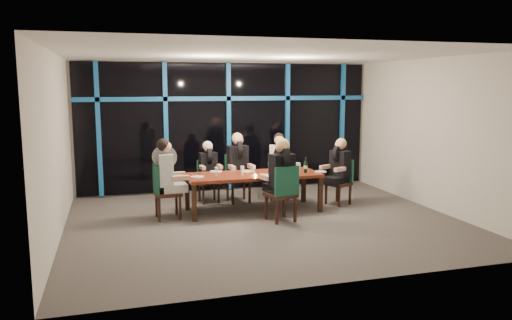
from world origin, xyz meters
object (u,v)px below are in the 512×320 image
object	(u,v)px
chair_far_left	(208,179)
water_pitcher	(297,168)
diner_end_right	(339,162)
chair_far_right	(279,173)
chair_end_left	(163,189)
chair_end_right	(341,179)
diner_end_left	(167,167)
chair_far_mid	(237,175)
diner_far_mid	(238,157)
diner_far_left	(208,163)
diner_near_mid	(281,168)
wine_bottle	(306,167)
dining_table	(253,177)
diner_far_right	(279,156)
chair_near_mid	(283,191)

from	to	relation	value
chair_far_left	water_pitcher	bearing A→B (deg)	-45.41
diner_end_right	water_pitcher	distance (m)	1.08
chair_far_right	chair_end_left	size ratio (longest dim) A/B	0.96
chair_end_right	water_pitcher	bearing A→B (deg)	-98.19
chair_end_left	diner_end_left	bearing A→B (deg)	-90.00
diner_end_left	diner_end_right	xyz separation A→B (m)	(3.53, 0.13, -0.07)
chair_far_mid	chair_far_right	xyz separation A→B (m)	(0.95, 0.06, -0.01)
chair_far_left	chair_far_mid	distance (m)	0.63
chair_far_left	chair_far_mid	world-z (taller)	chair_far_mid
diner_far_mid	water_pitcher	distance (m)	1.41
chair_far_right	diner_far_left	bearing A→B (deg)	-166.26
diner_end_right	diner_near_mid	world-z (taller)	diner_near_mid
chair_far_left	diner_far_left	distance (m)	0.36
chair_end_right	wine_bottle	bearing A→B (deg)	-98.52
dining_table	chair_far_right	world-z (taller)	chair_far_right
chair_far_mid	diner_near_mid	world-z (taller)	diner_near_mid
diner_end_left	dining_table	bearing A→B (deg)	-89.88
chair_far_mid	diner_far_right	xyz separation A→B (m)	(0.93, -0.02, 0.38)
chair_end_right	chair_near_mid	world-z (taller)	chair_near_mid
chair_far_mid	water_pitcher	size ratio (longest dim) A/B	4.57
chair_far_left	diner_far_left	bearing A→B (deg)	-90.00
dining_table	wine_bottle	distance (m)	1.06
diner_far_right	diner_end_left	xyz separation A→B (m)	(-2.52, -0.98, 0.04)
chair_end_left	wine_bottle	xyz separation A→B (m)	(2.79, -0.09, 0.30)
diner_end_right	water_pitcher	xyz separation A→B (m)	(-1.04, -0.29, -0.04)
chair_near_mid	diner_near_mid	size ratio (longest dim) A/B	1.03
chair_end_left	diner_near_mid	bearing A→B (deg)	-112.59
dining_table	chair_end_right	xyz separation A→B (m)	(1.93, 0.07, -0.15)
chair_end_right	diner_near_mid	world-z (taller)	diner_near_mid
wine_bottle	diner_far_right	bearing A→B (deg)	99.98
chair_far_left	diner_far_right	world-z (taller)	diner_far_right
diner_end_right	diner_end_left	bearing A→B (deg)	-112.42
dining_table	chair_far_left	distance (m)	1.29
chair_end_right	water_pitcher	xyz separation A→B (m)	(-1.11, -0.32, 0.33)
chair_far_mid	wine_bottle	size ratio (longest dim) A/B	3.17
chair_far_left	wine_bottle	size ratio (longest dim) A/B	2.80
chair_end_right	water_pitcher	distance (m)	1.20
chair_end_left	wine_bottle	bearing A→B (deg)	-94.81
diner_end_right	water_pitcher	world-z (taller)	diner_end_right
diner_end_left	wine_bottle	world-z (taller)	diner_end_left
diner_far_right	chair_near_mid	bearing A→B (deg)	-91.98
diner_far_right	diner_end_right	distance (m)	1.32
diner_end_right	diner_near_mid	bearing A→B (deg)	-85.51
chair_far_left	diner_far_left	size ratio (longest dim) A/B	1.03
chair_far_right	wine_bottle	distance (m)	1.21
chair_far_left	chair_end_left	bearing A→B (deg)	-137.25
chair_far_mid	diner_end_right	xyz separation A→B (m)	(1.95, -0.87, 0.34)
diner_far_right	wine_bottle	xyz separation A→B (m)	(0.19, -1.07, -0.07)
chair_far_left	diner_far_left	world-z (taller)	diner_far_left
chair_near_mid	wine_bottle	world-z (taller)	wine_bottle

